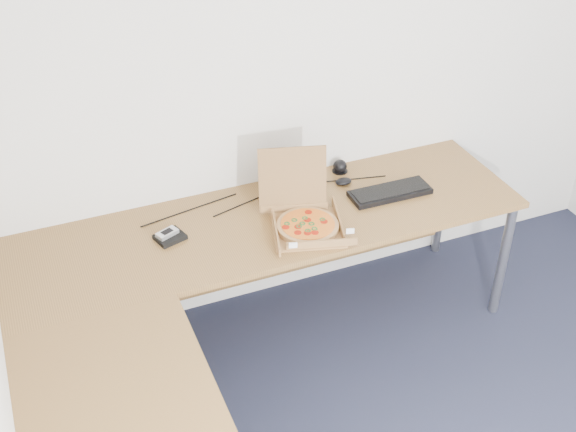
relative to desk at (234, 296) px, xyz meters
name	(u,v)px	position (x,y,z in m)	size (l,w,h in m)	color
room_shell	(574,286)	(0.82, -0.97, 0.55)	(3.50, 3.50, 2.50)	silver
desk	(234,296)	(0.00, 0.00, 0.00)	(2.50, 2.20, 0.73)	brown
pizza_box	(306,221)	(0.47, 0.31, 0.07)	(0.32, 0.38, 0.33)	#9A6B3C
drinking_glass	(289,179)	(0.52, 0.65, 0.09)	(0.07, 0.07, 0.12)	white
keyboard	(390,192)	(0.97, 0.41, 0.04)	(0.41, 0.15, 0.03)	black
mouse	(343,181)	(0.80, 0.58, 0.05)	(0.09, 0.06, 0.03)	black
wallet	(170,237)	(-0.15, 0.46, 0.04)	(0.13, 0.11, 0.02)	black
phone	(167,233)	(-0.16, 0.47, 0.06)	(0.10, 0.05, 0.02)	#B2B5BA
dome_speaker	(340,166)	(0.83, 0.71, 0.06)	(0.08, 0.08, 0.07)	black
cable_bundle	(261,196)	(0.36, 0.63, 0.03)	(0.62, 0.04, 0.01)	black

